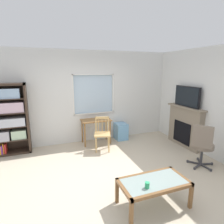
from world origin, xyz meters
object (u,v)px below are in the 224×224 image
plastic_drawer_unit (121,131)px  sippy_cup (147,185)px  wooden_chair (102,133)px  bookshelf (9,118)px  tv (187,97)px  coffee_table (154,184)px  fireplace (185,126)px  office_chair (202,144)px  desk_under_window (96,124)px

plastic_drawer_unit → sippy_cup: 3.19m
wooden_chair → plastic_drawer_unit: 1.00m
bookshelf → tv: (4.55, -1.17, 0.48)m
coffee_table → sippy_cup: bearing=-148.8°
bookshelf → tv: size_ratio=2.03×
fireplace → sippy_cup: fireplace is taller
office_chair → sippy_cup: 2.03m
wooden_chair → coffee_table: 2.38m
tv → fireplace: bearing=0.0°
fireplace → coffee_table: fireplace is taller
fireplace → office_chair: fireplace is taller
bookshelf → tv: bookshelf is taller
wooden_chair → sippy_cup: (-0.10, -2.49, 0.02)m
desk_under_window → coffee_table: (0.12, -2.89, -0.22)m
wooden_chair → sippy_cup: bearing=-92.3°
wooden_chair → office_chair: bearing=-43.8°
desk_under_window → sippy_cup: 3.01m
sippy_cup → desk_under_window: bearing=88.7°
wooden_chair → coffee_table: wooden_chair is taller
desk_under_window → office_chair: 2.85m
fireplace → office_chair: (-0.52, -1.14, -0.02)m
office_chair → fireplace: bearing=65.4°
bookshelf → coffee_table: (2.38, -2.99, -0.58)m
bookshelf → plastic_drawer_unit: size_ratio=3.58×
bookshelf → wooden_chair: size_ratio=2.02×
coffee_table → fireplace: bearing=39.7°
coffee_table → tv: bearing=39.9°
tv → coffee_table: 3.03m
fireplace → sippy_cup: (-2.39, -1.94, -0.10)m
wooden_chair → fireplace: size_ratio=0.71×
bookshelf → sippy_cup: size_ratio=20.25×
wooden_chair → tv: size_ratio=1.00×
office_chair → coffee_table: office_chair is taller
bookshelf → fireplace: 4.73m
sippy_cup → coffee_table: bearing=31.2°
fireplace → sippy_cup: bearing=-141.0°
tv → office_chair: 1.52m
fireplace → coffee_table: bearing=-140.3°
fireplace → desk_under_window: bearing=155.3°
desk_under_window → plastic_drawer_unit: desk_under_window is taller
plastic_drawer_unit → office_chair: office_chair is taller
plastic_drawer_unit → office_chair: size_ratio=0.51×
desk_under_window → coffee_table: desk_under_window is taller
office_chair → tv: bearing=66.2°
plastic_drawer_unit → coffee_table: size_ratio=0.47×
fireplace → office_chair: size_ratio=1.28×
wooden_chair → plastic_drawer_unit: size_ratio=1.77×
tv → office_chair: size_ratio=0.90×
desk_under_window → fireplace: 2.55m
bookshelf → office_chair: (4.05, -2.32, -0.40)m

